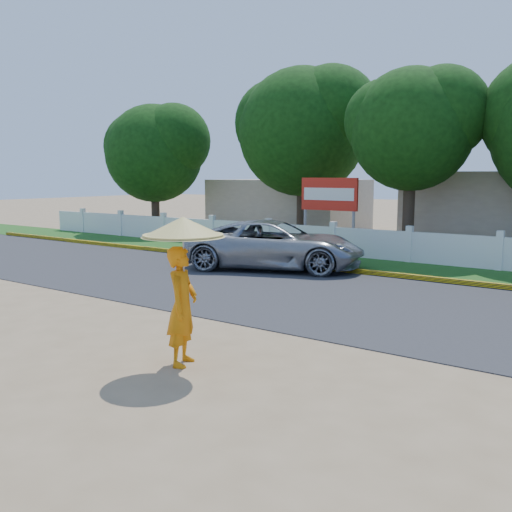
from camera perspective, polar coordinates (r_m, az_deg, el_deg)
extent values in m
plane|color=#9E8460|center=(11.22, -6.03, -7.76)|extent=(120.00, 120.00, 0.00)
cube|color=#38383A|center=(14.78, 5.69, -3.84)|extent=(60.00, 7.00, 0.02)
cube|color=#2D601E|center=(19.43, 13.48, -1.13)|extent=(60.00, 3.50, 0.03)
cube|color=yellow|center=(17.88, 11.41, -1.65)|extent=(40.00, 0.18, 0.16)
cube|color=silver|center=(20.69, 15.06, 0.86)|extent=(40.00, 0.10, 1.10)
cube|color=#B7AD99|center=(32.09, 3.26, 5.13)|extent=(8.00, 5.00, 2.80)
imported|color=#94979B|center=(18.62, 1.93, 1.13)|extent=(6.32, 4.58, 1.60)
imported|color=orange|center=(9.28, -7.39, -4.99)|extent=(0.70, 0.83, 1.94)
cylinder|color=gray|center=(9.10, -7.24, -0.46)|extent=(0.03, 0.03, 1.26)
cone|color=#CFBA5F|center=(9.04, -7.30, 2.91)|extent=(1.33, 1.33, 0.32)
cylinder|color=gray|center=(23.76, 4.93, 3.11)|extent=(0.12, 0.12, 2.00)
cylinder|color=gray|center=(22.71, 9.71, 2.79)|extent=(0.12, 0.12, 2.00)
cube|color=red|center=(23.14, 7.33, 6.16)|extent=(2.50, 0.12, 1.30)
cube|color=silver|center=(23.08, 7.25, 6.16)|extent=(2.25, 0.02, 0.49)
cylinder|color=#473828|center=(22.54, 15.01, 4.48)|extent=(0.44, 0.44, 3.48)
sphere|color=#174A11|center=(22.57, 15.30, 12.11)|extent=(4.59, 4.59, 4.59)
cylinder|color=#473828|center=(27.08, 4.56, 5.20)|extent=(0.44, 0.44, 3.40)
sphere|color=#174A11|center=(27.11, 4.64, 12.25)|extent=(5.93, 5.93, 5.93)
cylinder|color=#473828|center=(31.31, -10.02, 4.92)|extent=(0.44, 0.44, 2.77)
sphere|color=#174A11|center=(31.29, -10.15, 10.06)|extent=(5.16, 5.16, 5.16)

